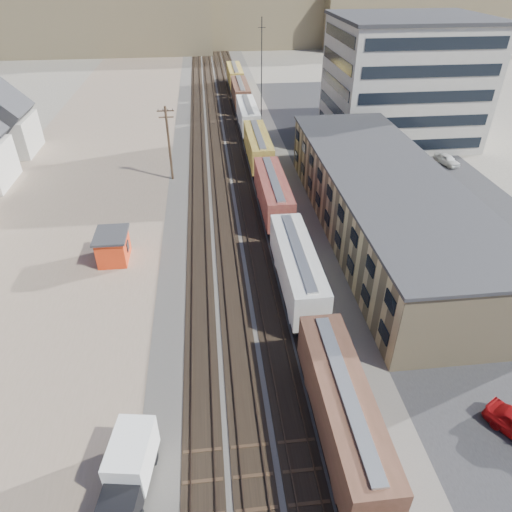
{
  "coord_description": "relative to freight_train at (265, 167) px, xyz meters",
  "views": [
    {
      "loc": [
        -3.53,
        -17.26,
        26.29
      ],
      "look_at": [
        0.33,
        17.27,
        3.0
      ],
      "focal_mm": 32.0,
      "sensor_mm": 36.0,
      "label": 1
    }
  ],
  "objects": [
    {
      "name": "ground",
      "position": [
        -3.8,
        -38.18,
        -2.79
      ],
      "size": [
        300.0,
        300.0,
        0.0
      ],
      "primitive_type": "plane",
      "color": "#6B6356",
      "rests_on": "ground"
    },
    {
      "name": "ballast_bed",
      "position": [
        -3.8,
        11.82,
        -2.76
      ],
      "size": [
        18.0,
        200.0,
        0.06
      ],
      "primitive_type": "cube",
      "color": "#4C4742",
      "rests_on": "ground"
    },
    {
      "name": "dirt_yard",
      "position": [
        -23.8,
        1.82,
        -2.78
      ],
      "size": [
        24.0,
        180.0,
        0.03
      ],
      "primitive_type": "cube",
      "color": "#766551",
      "rests_on": "ground"
    },
    {
      "name": "asphalt_lot",
      "position": [
        18.2,
        -3.18,
        -2.77
      ],
      "size": [
        26.0,
        120.0,
        0.04
      ],
      "primitive_type": "cube",
      "color": "#232326",
      "rests_on": "ground"
    },
    {
      "name": "rail_tracks",
      "position": [
        -4.35,
        11.82,
        -2.68
      ],
      "size": [
        11.4,
        200.0,
        0.24
      ],
      "color": "black",
      "rests_on": "ground"
    },
    {
      "name": "freight_train",
      "position": [
        0.0,
        0.0,
        0.0
      ],
      "size": [
        3.0,
        119.74,
        4.46
      ],
      "color": "black",
      "rests_on": "ground"
    },
    {
      "name": "warehouse",
      "position": [
        11.18,
        -13.18,
        0.86
      ],
      "size": [
        12.4,
        40.4,
        7.25
      ],
      "color": "tan",
      "rests_on": "ground"
    },
    {
      "name": "office_tower",
      "position": [
        24.15,
        16.77,
        6.47
      ],
      "size": [
        22.6,
        18.6,
        18.45
      ],
      "color": "#9E998E",
      "rests_on": "ground"
    },
    {
      "name": "utility_pole_north",
      "position": [
        -12.3,
        3.82,
        2.5
      ],
      "size": [
        2.2,
        0.32,
        10.0
      ],
      "color": "#382619",
      "rests_on": "ground"
    },
    {
      "name": "radio_mast",
      "position": [
        2.2,
        21.82,
        6.33
      ],
      "size": [
        1.2,
        0.16,
        18.0
      ],
      "color": "black",
      "rests_on": "ground"
    },
    {
      "name": "box_truck",
      "position": [
        -12.91,
        -39.85,
        -1.22
      ],
      "size": [
        3.02,
        6.05,
        3.09
      ],
      "color": "silver",
      "rests_on": "ground"
    },
    {
      "name": "maintenance_shed",
      "position": [
        -17.36,
        -15.46,
        -1.24
      ],
      "size": [
        3.2,
        4.14,
        3.03
      ],
      "color": "red",
      "rests_on": "ground"
    },
    {
      "name": "parked_car_blue",
      "position": [
        17.19,
        17.95,
        -2.12
      ],
      "size": [
        4.0,
        5.35,
        1.35
      ],
      "primitive_type": "imported",
      "rotation": [
        0.0,
        0.0,
        0.41
      ],
      "color": "navy",
      "rests_on": "ground"
    },
    {
      "name": "parked_car_far",
      "position": [
        27.67,
        4.62,
        -2.05
      ],
      "size": [
        2.86,
        4.66,
        1.48
      ],
      "primitive_type": "imported",
      "rotation": [
        0.0,
        0.0,
        0.27
      ],
      "color": "silver",
      "rests_on": "ground"
    }
  ]
}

